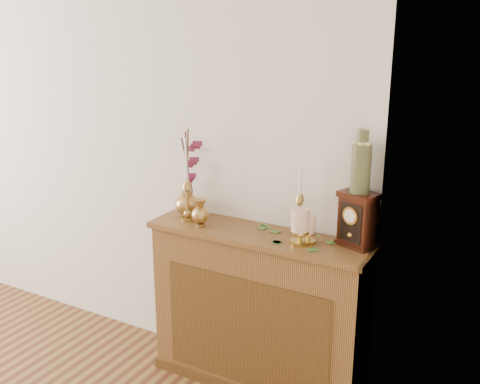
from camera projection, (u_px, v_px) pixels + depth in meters
The scene contains 10 objects.
console_shelf at pixel (258, 315), 3.12m from camera, with size 1.24×0.34×0.93m.
candlestick_left at pixel (187, 194), 3.12m from camera, with size 0.08×0.08×0.47m.
candlestick_center at pixel (300, 207), 2.92m from camera, with size 0.07×0.07×0.45m.
bud_vase at pixel (200, 213), 3.05m from camera, with size 0.10×0.10×0.15m.
ginger_jar at pixel (192, 175), 3.21m from camera, with size 0.21×0.23×0.52m.
pillar_candle_left at pixel (309, 228), 2.82m from camera, with size 0.08×0.08×0.15m.
pillar_candle_right at pixel (300, 224), 2.80m from camera, with size 0.10×0.10×0.20m.
ivy_garland at pixel (291, 237), 2.88m from camera, with size 0.41×0.21×0.08m.
mantel_clock at pixel (357, 220), 2.77m from camera, with size 0.22×0.18×0.28m.
ceramic_vase at pixel (361, 165), 2.69m from camera, with size 0.10×0.10×0.31m.
Camera 1 is at (2.68, -0.38, 2.00)m, focal length 42.00 mm.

